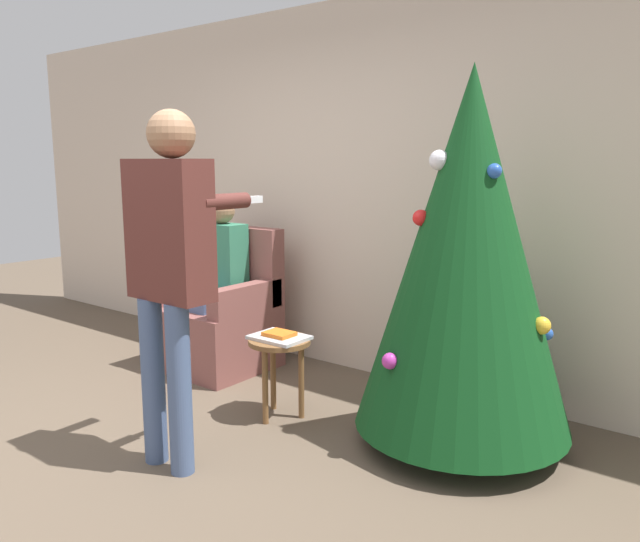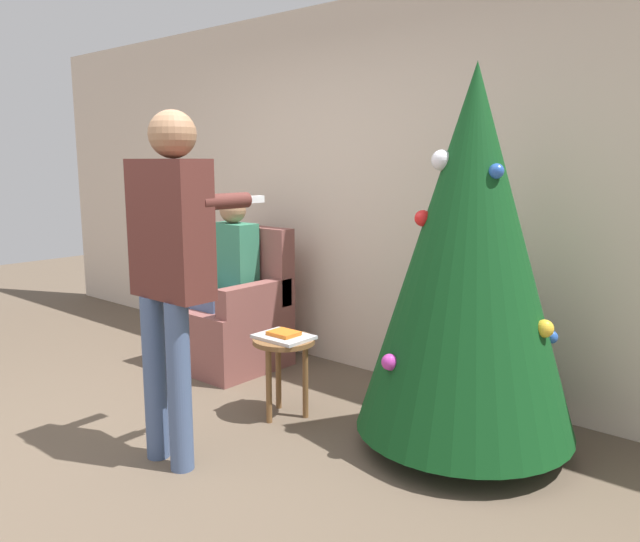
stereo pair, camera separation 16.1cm
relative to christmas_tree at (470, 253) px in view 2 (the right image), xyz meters
The scene contains 9 objects.
ground_plane 2.26m from the christmas_tree, 130.54° to the right, with size 14.00×14.00×0.00m, color brown.
wall_back 1.50m from the christmas_tree, 150.46° to the left, with size 8.00×0.06×2.70m.
christmas_tree is the anchor object (origin of this frame).
armchair 2.19m from the christmas_tree, behind, with size 0.79×0.73×1.06m.
person_seated 2.10m from the christmas_tree, behind, with size 0.36×0.46×1.30m.
person_standing 1.55m from the christmas_tree, 134.15° to the right, with size 0.47×0.57×1.81m.
side_stool 1.29m from the christmas_tree, 162.28° to the right, with size 0.38×0.38×0.50m.
laptop 1.24m from the christmas_tree, 162.28° to the right, with size 0.33×0.25×0.02m.
book 1.23m from the christmas_tree, 162.28° to the right, with size 0.17×0.14×0.02m.
Camera 2 is at (2.80, -1.47, 1.57)m, focal length 35.00 mm.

